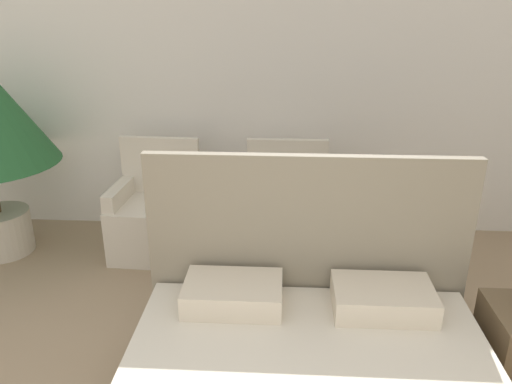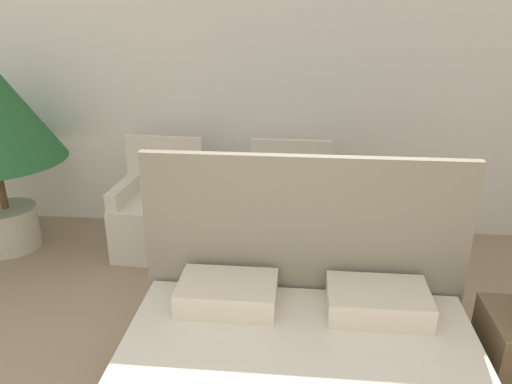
{
  "view_description": "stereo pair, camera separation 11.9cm",
  "coord_description": "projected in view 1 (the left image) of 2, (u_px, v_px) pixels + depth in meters",
  "views": [
    {
      "loc": [
        0.18,
        -0.3,
        2.05
      ],
      "look_at": [
        -0.0,
        2.87,
        0.8
      ],
      "focal_mm": 35.0,
      "sensor_mm": 36.0,
      "label": 1
    },
    {
      "loc": [
        0.3,
        -0.29,
        2.05
      ],
      "look_at": [
        -0.0,
        2.87,
        0.8
      ],
      "focal_mm": 35.0,
      "sensor_mm": 36.0,
      "label": 2
    }
  ],
  "objects": [
    {
      "name": "wall_back",
      "position": [
        265.0,
        71.0,
        4.28
      ],
      "size": [
        10.0,
        0.06,
        2.9
      ],
      "color": "white",
      "rests_on": "ground_plane"
    },
    {
      "name": "armchair_near_window_right",
      "position": [
        286.0,
        224.0,
        4.12
      ],
      "size": [
        0.67,
        0.58,
        0.95
      ],
      "rotation": [
        0.0,
        0.0,
        0.0
      ],
      "color": "beige",
      "rests_on": "ground_plane"
    },
    {
      "name": "armchair_near_window_left",
      "position": [
        156.0,
        220.0,
        4.18
      ],
      "size": [
        0.7,
        0.62,
        0.95
      ],
      "rotation": [
        0.0,
        0.0,
        -0.05
      ],
      "color": "beige",
      "rests_on": "ground_plane"
    }
  ]
}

